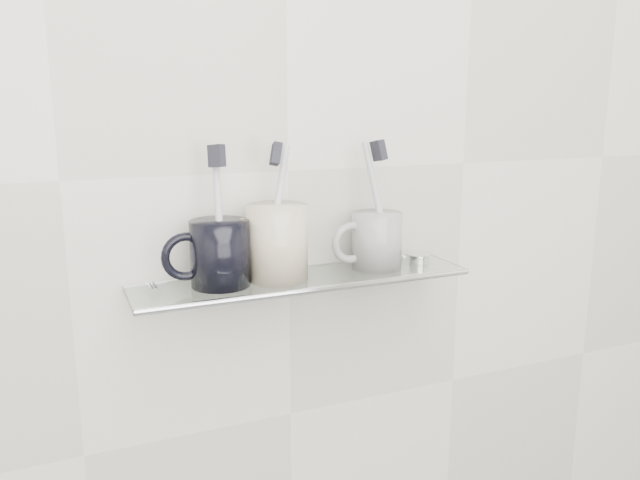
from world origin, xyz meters
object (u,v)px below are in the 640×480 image
shelf_glass (304,279)px  mug_left (220,253)px  mug_center (277,242)px  mug_right (377,240)px

shelf_glass → mug_left: bearing=177.7°
shelf_glass → mug_center: bearing=172.7°
mug_center → mug_right: mug_center is taller
shelf_glass → mug_left: mug_left is taller
mug_right → shelf_glass: bearing=-160.1°
shelf_glass → mug_center: 0.07m
mug_left → mug_center: size_ratio=0.85×
shelf_glass → mug_right: bearing=2.3°
shelf_glass → mug_center: (-0.04, 0.00, 0.06)m
mug_left → mug_right: mug_left is taller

